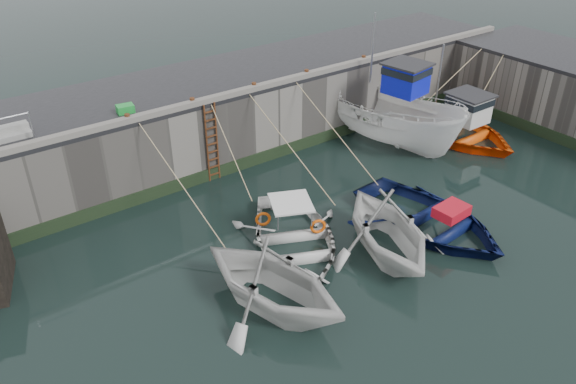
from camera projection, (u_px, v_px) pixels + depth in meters
ground at (444, 295)px, 16.42m from camera, size 120.00×120.00×0.00m
quay_back at (223, 112)px, 24.28m from camera, size 30.00×5.00×3.00m
road_back at (221, 77)px, 23.46m from camera, size 30.00×5.00×0.16m
kerb_back at (251, 89)px, 21.74m from camera, size 30.00×0.30×0.20m
algae_back at (256, 159)px, 23.17m from camera, size 30.00×0.08×0.50m
ladder at (212, 143)px, 21.43m from camera, size 0.51×0.08×3.20m
boat_near_white at (272, 306)px, 16.02m from camera, size 5.31×5.77×2.54m
boat_near_white_rope at (191, 226)px, 19.44m from camera, size 0.04×5.56×3.10m
boat_near_blue at (294, 247)px, 18.44m from camera, size 5.74×6.51×1.12m
boat_near_blue_rope at (231, 195)px, 21.21m from camera, size 0.04×3.98×3.10m
boat_near_blacktrim at (385, 252)px, 18.20m from camera, size 5.41×5.81×2.50m
boat_near_blacktrim_rope at (293, 188)px, 21.64m from camera, size 0.04×5.62×3.10m
boat_near_navy at (428, 227)px, 19.40m from camera, size 4.48×6.00×1.19m
boat_near_navy_rope at (335, 171)px, 22.80m from camera, size 0.04×5.50×3.10m
boat_far_white at (390, 117)px, 24.53m from camera, size 3.94×7.68×5.83m
boat_far_orange at (454, 128)px, 25.43m from camera, size 4.51×6.30×4.30m
fish_crate at (125, 109)px, 19.94m from camera, size 0.65×0.50×0.28m
railing at (4, 134)px, 18.02m from camera, size 1.60×1.05×1.00m
bollard_a at (127, 118)px, 19.26m from camera, size 0.18×0.18×0.28m
bollard_b at (192, 101)px, 20.53m from camera, size 0.18×0.18×0.28m
bollard_c at (254, 86)px, 21.89m from camera, size 0.18×0.18×0.28m
bollard_d at (307, 73)px, 23.21m from camera, size 0.18×0.18×0.28m
bollard_e at (364, 59)px, 24.83m from camera, size 0.18×0.18×0.28m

